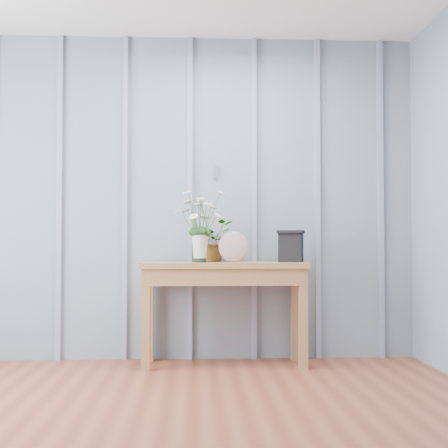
{
  "coord_description": "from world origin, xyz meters",
  "views": [
    {
      "loc": [
        0.29,
        -2.59,
        0.88
      ],
      "look_at": [
        0.5,
        1.94,
        1.03
      ],
      "focal_mm": 50.0,
      "sensor_mm": 36.0,
      "label": 1
    }
  ],
  "objects": [
    {
      "name": "room_shell",
      "position": [
        0.0,
        0.92,
        1.99
      ],
      "size": [
        4.0,
        4.5,
        2.5
      ],
      "color": "gray",
      "rests_on": "ground"
    },
    {
      "name": "sideboard",
      "position": [
        0.5,
        1.99,
        0.64
      ],
      "size": [
        1.2,
        0.45,
        0.75
      ],
      "color": "#976C41",
      "rests_on": "ground"
    },
    {
      "name": "daisy_vase",
      "position": [
        0.33,
        1.95,
        1.11
      ],
      "size": [
        0.4,
        0.31,
        0.57
      ],
      "color": "black",
      "rests_on": "sideboard"
    },
    {
      "name": "spider_plant",
      "position": [
        0.43,
        2.14,
        0.91
      ],
      "size": [
        0.38,
        0.37,
        0.32
      ],
      "primitive_type": "imported",
      "rotation": [
        0.0,
        0.0,
        0.7
      ],
      "color": "#133513",
      "rests_on": "sideboard"
    },
    {
      "name": "felt_disc_vessel",
      "position": [
        0.58,
        1.97,
        0.86
      ],
      "size": [
        0.23,
        0.1,
        0.23
      ],
      "primitive_type": "ellipsoid",
      "rotation": [
        0.0,
        0.0,
        0.16
      ],
      "color": "#905074",
      "rests_on": "sideboard"
    },
    {
      "name": "carved_box",
      "position": [
        1.0,
        2.02,
        0.87
      ],
      "size": [
        0.23,
        0.2,
        0.24
      ],
      "color": "black",
      "rests_on": "sideboard"
    }
  ]
}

